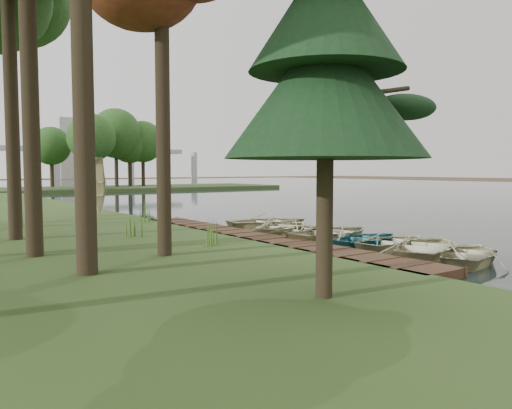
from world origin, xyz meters
TOP-DOWN VIEW (x-y plane):
  - ground at (0.00, 0.00)m, footprint 300.00×300.00m
  - water at (30.00, 20.00)m, footprint 130.00×200.00m
  - boardwalk at (-1.60, 0.00)m, footprint 1.60×16.00m
  - peninsula at (8.00, 50.00)m, footprint 50.00×14.00m
  - far_trees at (4.67, 50.00)m, footprint 45.60×5.60m
  - bridge at (12.31, 120.00)m, footprint 95.90×4.00m
  - building_a at (30.00, 140.00)m, footprint 10.00×8.00m
  - rowboat_0 at (1.17, -6.89)m, footprint 3.79×3.27m
  - rowboat_1 at (0.98, -5.63)m, footprint 4.44×3.88m
  - rowboat_2 at (1.27, -4.07)m, footprint 3.42×2.61m
  - rowboat_3 at (1.13, -3.05)m, footprint 3.36×2.57m
  - rowboat_4 at (0.92, -1.50)m, footprint 4.05×3.03m
  - rowboat_5 at (0.74, 0.26)m, footprint 3.37×2.50m
  - rowboat_6 at (0.86, 1.27)m, footprint 4.13×3.66m
  - rowboat_7 at (1.29, 3.02)m, footprint 4.22×3.37m
  - stored_rowboat at (-3.72, 11.44)m, footprint 3.80×3.70m
  - pine_tree at (-5.64, -8.05)m, footprint 3.80×3.80m
  - reeds_0 at (-4.06, -1.06)m, footprint 0.60×0.60m
  - reeds_1 at (-5.41, 2.20)m, footprint 0.60×0.60m
  - reeds_2 at (-5.95, 6.55)m, footprint 0.60×0.60m
  - reeds_3 at (-3.03, 6.88)m, footprint 0.60×0.60m

SIDE VIEW (x-z plane):
  - ground at x=0.00m, z-range 0.00..0.00m
  - water at x=30.00m, z-range 0.00..0.05m
  - boardwalk at x=-1.60m, z-range 0.00..0.30m
  - peninsula at x=8.00m, z-range 0.00..0.45m
  - rowboat_3 at x=1.13m, z-range 0.05..0.70m
  - rowboat_0 at x=1.17m, z-range 0.05..0.71m
  - rowboat_2 at x=1.27m, z-range 0.05..0.71m
  - rowboat_5 at x=0.74m, z-range 0.05..0.72m
  - rowboat_6 at x=0.86m, z-range 0.05..0.76m
  - rowboat_1 at x=0.98m, z-range 0.05..0.82m
  - rowboat_7 at x=1.29m, z-range 0.05..0.83m
  - rowboat_4 at x=0.92m, z-range 0.05..0.85m
  - stored_rowboat at x=-3.72m, z-range 0.30..0.94m
  - reeds_1 at x=-5.41m, z-range 0.30..1.16m
  - reeds_0 at x=-4.06m, z-range 0.30..1.19m
  - reeds_3 at x=-3.03m, z-range 0.30..1.23m
  - reeds_2 at x=-5.95m, z-range 0.30..1.31m
  - pine_tree at x=-5.64m, z-range 1.11..8.85m
  - far_trees at x=4.67m, z-range 2.03..10.83m
  - bridge at x=12.31m, z-range 2.78..11.38m
  - building_a at x=30.00m, z-range 0.00..18.00m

